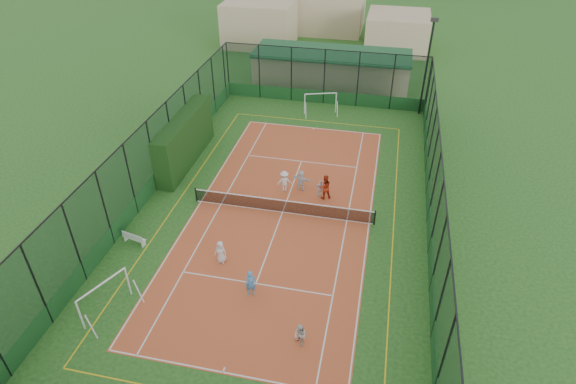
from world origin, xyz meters
name	(u,v)px	position (x,y,z in m)	size (l,w,h in m)	color
ground	(282,212)	(0.00, 0.00, 0.00)	(300.00, 300.00, 0.00)	#1D4D1A
court_slab	(282,212)	(0.00, 0.00, 0.01)	(11.17, 23.97, 0.01)	#B65928
tennis_net	(282,206)	(0.00, 0.00, 0.53)	(11.67, 0.12, 1.06)	black
perimeter_fence	(282,180)	(0.00, 0.00, 2.50)	(18.12, 34.12, 5.00)	black
floodlight_ne	(426,68)	(8.60, 16.60, 4.12)	(0.60, 0.26, 8.25)	black
clubhouse	(331,67)	(0.00, 22.00, 1.57)	(15.20, 7.20, 3.15)	tan
hedge_left	(185,140)	(-8.30, 4.69, 1.79)	(1.22, 8.16, 3.57)	black
white_bench	(134,238)	(-7.80, -4.72, 0.42)	(1.48, 0.41, 0.83)	white
futsal_goal_near	(105,298)	(-6.69, -9.73, 0.92)	(0.83, 2.86, 1.85)	white
futsal_goal_far	(320,103)	(0.04, 14.85, 0.92)	(2.85, 0.83, 1.84)	white
child_near_left	(221,252)	(-2.33, -5.15, 0.71)	(0.68, 0.45, 1.40)	silver
child_near_mid	(251,283)	(-0.03, -7.15, 0.77)	(0.55, 0.36, 1.52)	#478CC9
child_near_right	(300,335)	(3.02, -9.71, 0.65)	(0.62, 0.49, 1.28)	silver
child_far_left	(284,181)	(-0.40, 2.37, 0.78)	(1.00, 0.57, 1.54)	silver
child_far_right	(320,189)	(2.06, 2.24, 0.63)	(0.73, 0.30, 1.24)	white
child_far_back	(301,180)	(0.67, 2.76, 0.75)	(1.37, 0.44, 1.48)	silver
coach	(325,187)	(2.37, 2.14, 0.88)	(0.84, 0.66, 1.73)	#AD2B12
tennis_balls	(287,199)	(-0.02, 1.40, 0.04)	(4.99, 0.93, 0.07)	#CCE033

